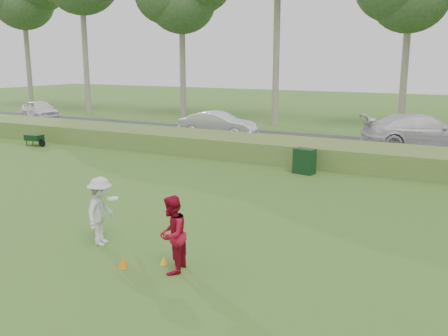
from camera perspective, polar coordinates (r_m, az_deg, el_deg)
The scene contains 12 objects.
ground at distance 11.93m, azimuth -9.07°, elevation -9.81°, with size 120.00×120.00×0.00m, color #356220.
reed_strip at distance 22.22m, azimuth 9.61°, elevation 1.79°, with size 80.00×3.00×0.90m, color #50702C.
park_road at distance 27.02m, azimuth 12.90°, elevation 2.62°, with size 80.00×6.00×0.06m, color #2D2D2D.
player_white at distance 12.53m, azimuth -13.90°, elevation -4.81°, with size 0.98×1.22×1.69m.
player_red at distance 10.68m, azimuth -5.99°, elevation -7.57°, with size 0.82×0.64×1.68m, color maroon.
cone_orange at distance 11.30m, azimuth -11.46°, elevation -10.51°, with size 0.23×0.23×0.25m, color orange.
cone_yellow at distance 11.34m, azimuth -6.88°, elevation -10.40°, with size 0.18×0.18×0.20m, color yellow.
utility_cabinet at distance 19.98m, azimuth 9.18°, elevation 0.77°, with size 0.80×0.50×1.01m, color black.
wheelbarrow at distance 27.84m, azimuth -20.83°, elevation 3.24°, with size 1.22×0.62×0.60m.
car_left at distance 39.41m, azimuth -20.27°, elevation 6.25°, with size 1.68×4.17×1.42m, color white.
car_mid at distance 28.55m, azimuth -0.69°, elevation 4.98°, with size 1.53×4.40×1.45m, color silver.
car_right at distance 26.68m, azimuth 21.80°, elevation 3.86°, with size 2.41×5.93×1.72m, color silver.
Camera 1 is at (6.69, -8.80, 4.48)m, focal length 40.00 mm.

